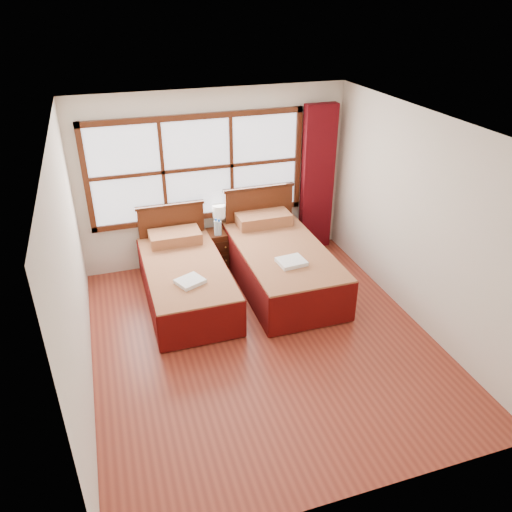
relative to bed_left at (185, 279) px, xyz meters
name	(u,v)px	position (x,y,z in m)	size (l,w,h in m)	color
floor	(263,340)	(0.70, -1.20, -0.32)	(4.50, 4.50, 0.00)	maroon
ceiling	(264,127)	(0.70, -1.20, 2.28)	(4.50, 4.50, 0.00)	white
wall_back	(215,179)	(0.70, 1.05, 0.98)	(4.00, 4.00, 0.00)	silver
wall_left	(72,274)	(-1.30, -1.20, 0.98)	(4.50, 4.50, 0.00)	silver
wall_right	(420,222)	(2.70, -1.20, 0.98)	(4.50, 4.50, 0.00)	silver
window	(198,169)	(0.45, 1.02, 1.18)	(3.16, 0.06, 1.56)	white
curtain	(317,179)	(2.30, 0.91, 0.85)	(0.50, 0.16, 2.30)	#59080F
bed_left	(185,279)	(0.00, 0.00, 0.00)	(1.06, 2.08, 1.03)	#37180B
bed_right	(280,262)	(1.36, 0.00, 0.03)	(1.18, 2.29, 1.15)	#37180B
nightstand	(222,248)	(0.72, 0.80, -0.04)	(0.42, 0.42, 0.56)	#4A2010
towels_left	(190,281)	(-0.02, -0.51, 0.26)	(0.40, 0.38, 0.05)	white
towels_right	(291,262)	(1.32, -0.54, 0.33)	(0.37, 0.33, 0.05)	white
lamp	(219,212)	(0.72, 0.93, 0.51)	(0.19, 0.19, 0.37)	gold
bottle_near	(216,228)	(0.62, 0.71, 0.36)	(0.07, 0.07, 0.26)	silver
bottle_far	(219,228)	(0.66, 0.70, 0.35)	(0.06, 0.06, 0.24)	silver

